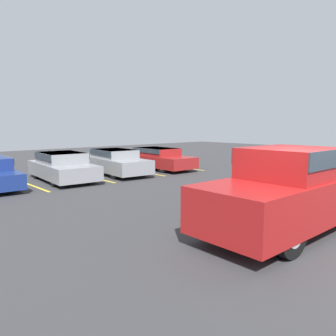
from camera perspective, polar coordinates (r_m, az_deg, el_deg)
ground_plane at (r=7.61m, az=23.15°, el=-12.00°), size 60.00×60.00×0.00m
stall_stripe_b at (r=15.00m, az=-23.26°, el=-2.54°), size 0.12×4.63×0.01m
stall_stripe_c at (r=16.13m, az=-13.65°, el=-1.47°), size 0.12×4.63×0.01m
stall_stripe_d at (r=17.65m, az=-5.50°, el=-0.53°), size 0.12×4.63×0.01m
stall_stripe_e at (r=19.47m, az=1.25°, el=0.26°), size 0.12×4.63×0.01m
pickup_truck at (r=8.30m, az=21.37°, el=-3.43°), size 5.71×2.03×1.95m
parked_sedan_b at (r=15.30m, az=-17.91°, el=0.40°), size 2.18×4.46×1.25m
parked_sedan_c at (r=16.61m, az=-9.21°, el=1.21°), size 2.12×4.63×1.25m
parked_sedan_d at (r=18.43m, az=-1.81°, el=1.83°), size 1.94×4.82×1.18m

